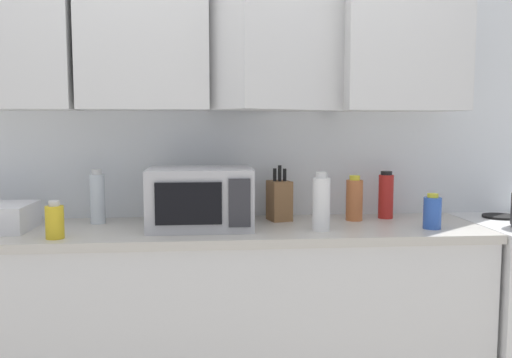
# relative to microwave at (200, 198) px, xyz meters

# --- Properties ---
(wall_back_with_cabinets) EXTENTS (3.42, 0.59, 2.60)m
(wall_back_with_cabinets) POSITION_rel_microwave_xyz_m (0.06, 0.24, 0.54)
(wall_back_with_cabinets) COLOR white
(wall_back_with_cabinets) RESTS_ON ground_plane
(counter_run) EXTENTS (2.55, 0.63, 0.90)m
(counter_run) POSITION_rel_microwave_xyz_m (0.06, 0.01, -0.59)
(counter_run) COLOR silver
(counter_run) RESTS_ON ground_plane
(microwave) EXTENTS (0.48, 0.37, 0.28)m
(microwave) POSITION_rel_microwave_xyz_m (0.00, 0.00, 0.00)
(microwave) COLOR #B7B7BC
(microwave) RESTS_ON counter_run
(knife_block) EXTENTS (0.13, 0.14, 0.28)m
(knife_block) POSITION_rel_microwave_xyz_m (0.39, 0.16, -0.04)
(knife_block) COLOR brown
(knife_block) RESTS_ON counter_run
(bottle_spice_jar) EXTENTS (0.08, 0.08, 0.23)m
(bottle_spice_jar) POSITION_rel_microwave_xyz_m (0.77, 0.12, -0.03)
(bottle_spice_jar) COLOR #BC6638
(bottle_spice_jar) RESTS_ON counter_run
(bottle_red_sauce) EXTENTS (0.08, 0.08, 0.24)m
(bottle_red_sauce) POSITION_rel_microwave_xyz_m (0.95, 0.17, -0.02)
(bottle_red_sauce) COLOR red
(bottle_red_sauce) RESTS_ON counter_run
(bottle_clear_tall) EXTENTS (0.07, 0.07, 0.27)m
(bottle_clear_tall) POSITION_rel_microwave_xyz_m (-0.50, 0.15, -0.01)
(bottle_clear_tall) COLOR silver
(bottle_clear_tall) RESTS_ON counter_run
(bottle_white_jar) EXTENTS (0.08, 0.08, 0.27)m
(bottle_white_jar) POSITION_rel_microwave_xyz_m (0.55, -0.12, -0.01)
(bottle_white_jar) COLOR white
(bottle_white_jar) RESTS_ON counter_run
(bottle_blue_cleaner) EXTENTS (0.08, 0.08, 0.16)m
(bottle_blue_cleaner) POSITION_rel_microwave_xyz_m (1.07, -0.12, -0.06)
(bottle_blue_cleaner) COLOR #2D56B7
(bottle_blue_cleaner) RESTS_ON counter_run
(bottle_yellow_mustard) EXTENTS (0.08, 0.08, 0.16)m
(bottle_yellow_mustard) POSITION_rel_microwave_xyz_m (-0.61, -0.19, -0.07)
(bottle_yellow_mustard) COLOR gold
(bottle_yellow_mustard) RESTS_ON counter_run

